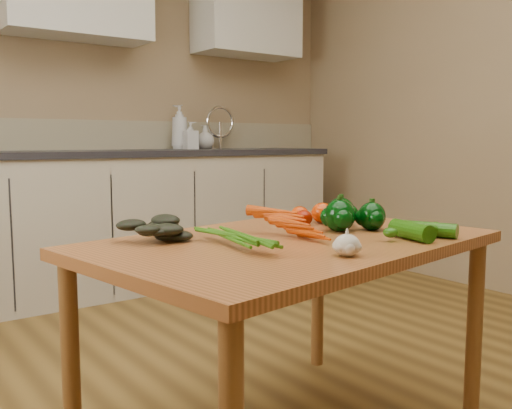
{
  "coord_description": "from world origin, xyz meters",
  "views": [
    {
      "loc": [
        -1.35,
        -1.29,
        0.97
      ],
      "look_at": [
        -0.19,
        0.3,
        0.74
      ],
      "focal_mm": 40.0,
      "sensor_mm": 36.0,
      "label": 1
    }
  ],
  "objects_px": {
    "pepper_b": "(341,212)",
    "zucchini_b": "(412,231)",
    "soap_bottle_a": "(180,127)",
    "garlic_bulb": "(347,245)",
    "leafy_greens": "(156,227)",
    "soap_bottle_b": "(191,135)",
    "table": "(290,262)",
    "pepper_a": "(339,216)",
    "zucchini_a": "(429,229)",
    "carrot_bunch": "(274,230)",
    "soap_bottle_c": "(205,137)",
    "tomato_b": "(300,214)",
    "pepper_c": "(372,216)",
    "tomato_a": "(304,218)",
    "tomato_c": "(322,213)"
  },
  "relations": [
    {
      "from": "soap_bottle_c",
      "to": "leafy_greens",
      "type": "bearing_deg",
      "value": 27.38
    },
    {
      "from": "table",
      "to": "soap_bottle_b",
      "type": "bearing_deg",
      "value": 58.88
    },
    {
      "from": "pepper_c",
      "to": "leafy_greens",
      "type": "bearing_deg",
      "value": 161.27
    },
    {
      "from": "garlic_bulb",
      "to": "tomato_b",
      "type": "height_order",
      "value": "tomato_b"
    },
    {
      "from": "soap_bottle_a",
      "to": "garlic_bulb",
      "type": "xyz_separation_m",
      "value": [
        -0.93,
        -2.61,
        -0.37
      ]
    },
    {
      "from": "leafy_greens",
      "to": "carrot_bunch",
      "type": "bearing_deg",
      "value": -33.28
    },
    {
      "from": "table",
      "to": "pepper_a",
      "type": "height_order",
      "value": "pepper_a"
    },
    {
      "from": "leafy_greens",
      "to": "tomato_c",
      "type": "xyz_separation_m",
      "value": [
        0.66,
        -0.02,
        -0.01
      ]
    },
    {
      "from": "zucchini_a",
      "to": "carrot_bunch",
      "type": "bearing_deg",
      "value": 151.24
    },
    {
      "from": "leafy_greens",
      "to": "garlic_bulb",
      "type": "relative_size",
      "value": 2.55
    },
    {
      "from": "carrot_bunch",
      "to": "pepper_b",
      "type": "relative_size",
      "value": 2.33
    },
    {
      "from": "soap_bottle_c",
      "to": "tomato_b",
      "type": "xyz_separation_m",
      "value": [
        -0.84,
        -2.06,
        -0.29
      ]
    },
    {
      "from": "pepper_b",
      "to": "garlic_bulb",
      "type": "bearing_deg",
      "value": -132.85
    },
    {
      "from": "leafy_greens",
      "to": "tomato_b",
      "type": "height_order",
      "value": "leafy_greens"
    },
    {
      "from": "carrot_bunch",
      "to": "table",
      "type": "bearing_deg",
      "value": -15.5
    },
    {
      "from": "tomato_b",
      "to": "zucchini_b",
      "type": "distance_m",
      "value": 0.48
    },
    {
      "from": "soap_bottle_b",
      "to": "pepper_b",
      "type": "xyz_separation_m",
      "value": [
        -0.59,
        -2.11,
        -0.29
      ]
    },
    {
      "from": "pepper_c",
      "to": "zucchini_a",
      "type": "height_order",
      "value": "pepper_c"
    },
    {
      "from": "table",
      "to": "zucchini_a",
      "type": "height_order",
      "value": "zucchini_a"
    },
    {
      "from": "pepper_b",
      "to": "carrot_bunch",
      "type": "bearing_deg",
      "value": -165.82
    },
    {
      "from": "leafy_greens",
      "to": "pepper_b",
      "type": "xyz_separation_m",
      "value": [
        0.67,
        -0.1,
        0.01
      ]
    },
    {
      "from": "soap_bottle_a",
      "to": "leafy_greens",
      "type": "relative_size",
      "value": 1.79
    },
    {
      "from": "tomato_c",
      "to": "tomato_b",
      "type": "bearing_deg",
      "value": 132.72
    },
    {
      "from": "pepper_a",
      "to": "tomato_c",
      "type": "bearing_deg",
      "value": 64.05
    },
    {
      "from": "garlic_bulb",
      "to": "pepper_c",
      "type": "height_order",
      "value": "pepper_c"
    },
    {
      "from": "table",
      "to": "carrot_bunch",
      "type": "relative_size",
      "value": 5.85
    },
    {
      "from": "table",
      "to": "pepper_c",
      "type": "distance_m",
      "value": 0.35
    },
    {
      "from": "soap_bottle_b",
      "to": "leafy_greens",
      "type": "xyz_separation_m",
      "value": [
        -1.27,
        -2.01,
        -0.29
      ]
    },
    {
      "from": "pepper_b",
      "to": "zucchini_b",
      "type": "height_order",
      "value": "pepper_b"
    },
    {
      "from": "soap_bottle_a",
      "to": "carrot_bunch",
      "type": "distance_m",
      "value": 2.52
    },
    {
      "from": "pepper_a",
      "to": "pepper_b",
      "type": "height_order",
      "value": "pepper_a"
    },
    {
      "from": "table",
      "to": "tomato_b",
      "type": "bearing_deg",
      "value": 36.1
    },
    {
      "from": "garlic_bulb",
      "to": "pepper_b",
      "type": "relative_size",
      "value": 0.7
    },
    {
      "from": "pepper_b",
      "to": "tomato_a",
      "type": "distance_m",
      "value": 0.13
    },
    {
      "from": "tomato_b",
      "to": "tomato_c",
      "type": "xyz_separation_m",
      "value": [
        0.06,
        -0.06,
        0.01
      ]
    },
    {
      "from": "garlic_bulb",
      "to": "tomato_b",
      "type": "distance_m",
      "value": 0.62
    },
    {
      "from": "carrot_bunch",
      "to": "tomato_c",
      "type": "height_order",
      "value": "tomato_c"
    },
    {
      "from": "soap_bottle_c",
      "to": "pepper_a",
      "type": "relative_size",
      "value": 1.63
    },
    {
      "from": "table",
      "to": "zucchini_b",
      "type": "distance_m",
      "value": 0.38
    },
    {
      "from": "pepper_b",
      "to": "zucchini_a",
      "type": "distance_m",
      "value": 0.34
    },
    {
      "from": "table",
      "to": "pepper_a",
      "type": "relative_size",
      "value": 12.77
    },
    {
      "from": "table",
      "to": "soap_bottle_c",
      "type": "relative_size",
      "value": 7.81
    },
    {
      "from": "soap_bottle_a",
      "to": "carrot_bunch",
      "type": "height_order",
      "value": "soap_bottle_a"
    },
    {
      "from": "soap_bottle_a",
      "to": "zucchini_b",
      "type": "relative_size",
      "value": 1.98
    },
    {
      "from": "zucchini_b",
      "to": "carrot_bunch",
      "type": "bearing_deg",
      "value": 145.13
    },
    {
      "from": "soap_bottle_c",
      "to": "tomato_b",
      "type": "bearing_deg",
      "value": 39.67
    },
    {
      "from": "leafy_greens",
      "to": "zucchini_b",
      "type": "relative_size",
      "value": 1.11
    },
    {
      "from": "carrot_bunch",
      "to": "pepper_c",
      "type": "distance_m",
      "value": 0.39
    },
    {
      "from": "garlic_bulb",
      "to": "zucchini_a",
      "type": "relative_size",
      "value": 0.4
    },
    {
      "from": "tomato_b",
      "to": "zucchini_a",
      "type": "bearing_deg",
      "value": -75.51
    }
  ]
}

